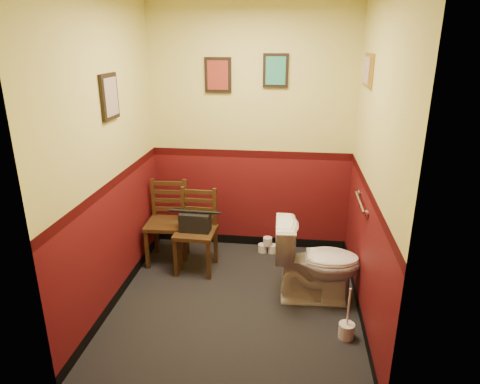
# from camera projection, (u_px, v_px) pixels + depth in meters

# --- Properties ---
(floor) EXTENTS (2.20, 2.40, 0.00)m
(floor) POSITION_uv_depth(u_px,v_px,m) (237.00, 302.00, 3.97)
(floor) COLOR black
(floor) RESTS_ON ground
(wall_back) EXTENTS (2.20, 0.00, 2.70)m
(wall_back) POSITION_uv_depth(u_px,v_px,m) (251.00, 132.00, 4.63)
(wall_back) COLOR #550F12
(wall_back) RESTS_ON ground
(wall_front) EXTENTS (2.20, 0.00, 2.70)m
(wall_front) POSITION_uv_depth(u_px,v_px,m) (207.00, 220.00, 2.39)
(wall_front) COLOR #550F12
(wall_front) RESTS_ON ground
(wall_left) EXTENTS (0.00, 2.40, 2.70)m
(wall_left) POSITION_uv_depth(u_px,v_px,m) (109.00, 158.00, 3.64)
(wall_left) COLOR #550F12
(wall_left) RESTS_ON ground
(wall_right) EXTENTS (0.00, 2.40, 2.70)m
(wall_right) POSITION_uv_depth(u_px,v_px,m) (374.00, 167.00, 3.38)
(wall_right) COLOR #550F12
(wall_right) RESTS_ON ground
(grab_bar) EXTENTS (0.05, 0.56, 0.06)m
(grab_bar) POSITION_uv_depth(u_px,v_px,m) (361.00, 203.00, 3.75)
(grab_bar) COLOR silver
(grab_bar) RESTS_ON wall_right
(framed_print_back_a) EXTENTS (0.28, 0.04, 0.36)m
(framed_print_back_a) POSITION_uv_depth(u_px,v_px,m) (218.00, 75.00, 4.45)
(framed_print_back_a) COLOR black
(framed_print_back_a) RESTS_ON wall_back
(framed_print_back_b) EXTENTS (0.26, 0.04, 0.34)m
(framed_print_back_b) POSITION_uv_depth(u_px,v_px,m) (276.00, 71.00, 4.37)
(framed_print_back_b) COLOR black
(framed_print_back_b) RESTS_ON wall_back
(framed_print_left) EXTENTS (0.04, 0.30, 0.38)m
(framed_print_left) POSITION_uv_depth(u_px,v_px,m) (110.00, 97.00, 3.57)
(framed_print_left) COLOR black
(framed_print_left) RESTS_ON wall_left
(framed_print_right) EXTENTS (0.04, 0.34, 0.28)m
(framed_print_right) POSITION_uv_depth(u_px,v_px,m) (368.00, 70.00, 3.71)
(framed_print_right) COLOR olive
(framed_print_right) RESTS_ON wall_right
(toilet) EXTENTS (0.80, 0.47, 0.77)m
(toilet) POSITION_uv_depth(u_px,v_px,m) (317.00, 262.00, 3.90)
(toilet) COLOR white
(toilet) RESTS_ON floor
(toilet_brush) EXTENTS (0.13, 0.13, 0.46)m
(toilet_brush) POSITION_uv_depth(u_px,v_px,m) (346.00, 330.00, 3.48)
(toilet_brush) COLOR silver
(toilet_brush) RESTS_ON floor
(chair_left) EXTENTS (0.43, 0.43, 0.89)m
(chair_left) POSITION_uv_depth(u_px,v_px,m) (167.00, 222.00, 4.61)
(chair_left) COLOR #4E3217
(chair_left) RESTS_ON floor
(chair_right) EXTENTS (0.41, 0.41, 0.86)m
(chair_right) POSITION_uv_depth(u_px,v_px,m) (197.00, 231.00, 4.43)
(chair_right) COLOR #4E3217
(chair_right) RESTS_ON floor
(handbag) EXTENTS (0.31, 0.17, 0.23)m
(handbag) POSITION_uv_depth(u_px,v_px,m) (195.00, 222.00, 4.36)
(handbag) COLOR black
(handbag) RESTS_ON chair_right
(tp_stack) EXTENTS (0.21, 0.11, 0.19)m
(tp_stack) POSITION_uv_depth(u_px,v_px,m) (267.00, 246.00, 4.88)
(tp_stack) COLOR silver
(tp_stack) RESTS_ON floor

